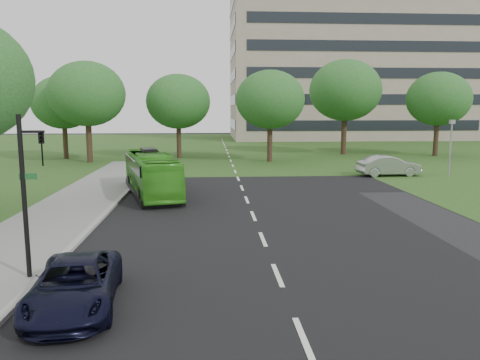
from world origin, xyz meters
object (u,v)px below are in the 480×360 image
(tree_park_c, at_px, (270,100))
(bus, at_px, (152,174))
(traffic_light, at_px, (29,185))
(camera_pole, at_px, (451,140))
(tree_park_e, at_px, (438,99))
(suv, at_px, (75,285))
(tree_park_a, at_px, (87,94))
(office_building, at_px, (348,65))
(tree_park_b, at_px, (178,102))
(sedan, at_px, (389,166))
(tree_park_d, at_px, (345,90))
(tree_park_f, at_px, (63,103))

(tree_park_c, xyz_separation_m, bus, (-9.23, -17.18, -4.66))
(traffic_light, distance_m, camera_pole, 30.87)
(tree_park_e, height_order, suv, tree_park_e)
(tree_park_a, bearing_deg, office_building, 45.68)
(tree_park_b, distance_m, sedan, 22.53)
(office_building, distance_m, camera_pole, 49.01)
(office_building, relative_size, camera_pole, 9.42)
(office_building, bearing_deg, tree_park_e, -89.17)
(office_building, height_order, camera_pole, office_building)
(tree_park_b, xyz_separation_m, tree_park_d, (18.13, 2.71, 1.27))
(traffic_light, bearing_deg, camera_pole, 23.50)
(tree_park_f, bearing_deg, tree_park_b, -0.32)
(tree_park_a, distance_m, tree_park_b, 8.96)
(sedan, bearing_deg, suv, 139.53)
(tree_park_d, height_order, camera_pole, tree_park_d)
(tree_park_d, relative_size, tree_park_f, 1.25)
(tree_park_c, bearing_deg, tree_park_e, 13.24)
(sedan, relative_size, traffic_light, 0.96)
(tree_park_d, bearing_deg, tree_park_f, -174.91)
(office_building, distance_m, sedan, 49.62)
(office_building, bearing_deg, suv, -111.44)
(sedan, bearing_deg, tree_park_d, -8.35)
(camera_pole, bearing_deg, suv, -146.88)
(bus, bearing_deg, tree_park_c, 46.42)
(tree_park_b, xyz_separation_m, tree_park_c, (8.97, -3.89, 0.13))
(camera_pole, bearing_deg, tree_park_e, 54.28)
(tree_park_c, xyz_separation_m, tree_park_f, (-20.50, 3.95, -0.23))
(tree_park_c, xyz_separation_m, camera_pole, (12.27, -10.88, -3.17))
(tree_park_d, relative_size, bus, 1.15)
(bus, bearing_deg, suv, -105.39)
(office_building, xyz_separation_m, bus, (-27.46, -53.96, -11.24))
(tree_park_e, distance_m, camera_pole, 16.91)
(tree_park_a, distance_m, tree_park_c, 17.25)
(sedan, xyz_separation_m, traffic_light, (-18.80, -20.88, 2.11))
(tree_park_b, height_order, traffic_light, tree_park_b)
(office_building, xyz_separation_m, camera_pole, (-5.96, -47.66, -9.75))
(tree_park_a, bearing_deg, tree_park_d, 13.05)
(tree_park_d, distance_m, bus, 30.61)
(camera_pole, bearing_deg, traffic_light, -151.79)
(tree_park_a, relative_size, tree_park_b, 1.10)
(tree_park_c, xyz_separation_m, tree_park_d, (9.16, 6.59, 1.14))
(tree_park_a, relative_size, tree_park_c, 1.09)
(suv, bearing_deg, camera_pole, 40.18)
(tree_park_a, height_order, tree_park_c, tree_park_a)
(tree_park_f, xyz_separation_m, traffic_light, (9.50, -35.13, -2.80))
(office_building, relative_size, tree_park_a, 4.23)
(tree_park_e, distance_m, suv, 47.15)
(tree_park_a, xyz_separation_m, sedan, (25.04, -10.77, -5.66))
(tree_park_b, bearing_deg, camera_pole, -34.81)
(traffic_light, bearing_deg, sedan, 30.40)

